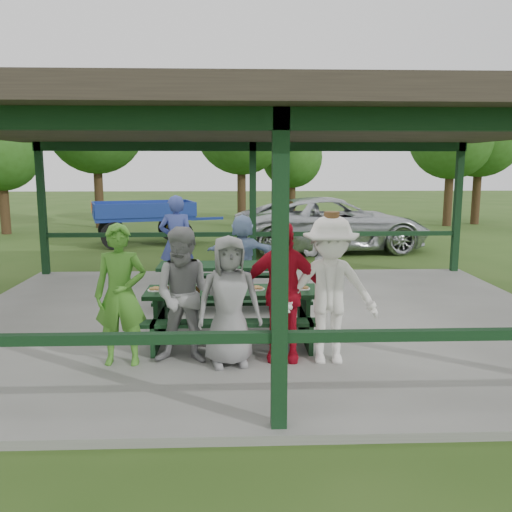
{
  "coord_description": "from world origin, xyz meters",
  "views": [
    {
      "loc": [
        -0.41,
        -8.69,
        2.61
      ],
      "look_at": [
        -0.08,
        -0.3,
        1.18
      ],
      "focal_mm": 38.0,
      "sensor_mm": 36.0,
      "label": 1
    }
  ],
  "objects_px": {
    "spectator_lblue": "(243,254)",
    "pickup_truck": "(332,224)",
    "spectator_blue": "(176,242)",
    "picnic_table_near": "(232,309)",
    "contestant_red": "(282,291)",
    "contestant_green": "(121,295)",
    "contestant_white_fedora": "(330,290)",
    "farm_trailer": "(144,222)",
    "contestant_grey_left": "(186,296)",
    "contestant_grey_mid": "(229,301)",
    "spectator_grey": "(322,257)",
    "picnic_table_far": "(226,280)"
  },
  "relations": [
    {
      "from": "picnic_table_near",
      "to": "picnic_table_far",
      "type": "height_order",
      "value": "same"
    },
    {
      "from": "picnic_table_near",
      "to": "contestant_red",
      "type": "height_order",
      "value": "contestant_red"
    },
    {
      "from": "picnic_table_near",
      "to": "contestant_grey_mid",
      "type": "bearing_deg",
      "value": -92.11
    },
    {
      "from": "contestant_grey_left",
      "to": "spectator_grey",
      "type": "distance_m",
      "value": 4.26
    },
    {
      "from": "contestant_grey_left",
      "to": "spectator_blue",
      "type": "relative_size",
      "value": 0.92
    },
    {
      "from": "pickup_truck",
      "to": "spectator_lblue",
      "type": "bearing_deg",
      "value": 147.16
    },
    {
      "from": "picnic_table_near",
      "to": "contestant_grey_left",
      "type": "xyz_separation_m",
      "value": [
        -0.58,
        -0.83,
        0.4
      ]
    },
    {
      "from": "contestant_grey_left",
      "to": "contestant_grey_mid",
      "type": "xyz_separation_m",
      "value": [
        0.54,
        -0.1,
        -0.05
      ]
    },
    {
      "from": "spectator_grey",
      "to": "farm_trailer",
      "type": "bearing_deg",
      "value": -45.72
    },
    {
      "from": "contestant_grey_left",
      "to": "contestant_white_fedora",
      "type": "height_order",
      "value": "contestant_white_fedora"
    },
    {
      "from": "contestant_grey_mid",
      "to": "contestant_red",
      "type": "xyz_separation_m",
      "value": [
        0.67,
        0.17,
        0.08
      ]
    },
    {
      "from": "contestant_green",
      "to": "contestant_grey_left",
      "type": "bearing_deg",
      "value": 1.57
    },
    {
      "from": "picnic_table_near",
      "to": "farm_trailer",
      "type": "relative_size",
      "value": 0.56
    },
    {
      "from": "contestant_green",
      "to": "contestant_grey_mid",
      "type": "distance_m",
      "value": 1.36
    },
    {
      "from": "farm_trailer",
      "to": "contestant_white_fedora",
      "type": "bearing_deg",
      "value": -86.02
    },
    {
      "from": "contestant_white_fedora",
      "to": "spectator_blue",
      "type": "xyz_separation_m",
      "value": [
        -2.38,
        4.32,
        0.01
      ]
    },
    {
      "from": "spectator_grey",
      "to": "spectator_blue",
      "type": "bearing_deg",
      "value": -0.64
    },
    {
      "from": "spectator_lblue",
      "to": "farm_trailer",
      "type": "relative_size",
      "value": 0.36
    },
    {
      "from": "pickup_truck",
      "to": "contestant_green",
      "type": "bearing_deg",
      "value": 148.39
    },
    {
      "from": "contestant_grey_left",
      "to": "spectator_lblue",
      "type": "relative_size",
      "value": 1.12
    },
    {
      "from": "picnic_table_near",
      "to": "picnic_table_far",
      "type": "relative_size",
      "value": 1.02
    },
    {
      "from": "contestant_white_fedora",
      "to": "spectator_lblue",
      "type": "height_order",
      "value": "contestant_white_fedora"
    },
    {
      "from": "picnic_table_far",
      "to": "pickup_truck",
      "type": "distance_m",
      "value": 7.44
    },
    {
      "from": "contestant_red",
      "to": "spectator_grey",
      "type": "relative_size",
      "value": 1.21
    },
    {
      "from": "spectator_blue",
      "to": "pickup_truck",
      "type": "distance_m",
      "value": 6.75
    },
    {
      "from": "spectator_grey",
      "to": "farm_trailer",
      "type": "height_order",
      "value": "spectator_grey"
    },
    {
      "from": "contestant_grey_mid",
      "to": "spectator_grey",
      "type": "relative_size",
      "value": 1.1
    },
    {
      "from": "contestant_green",
      "to": "pickup_truck",
      "type": "height_order",
      "value": "contestant_green"
    },
    {
      "from": "picnic_table_far",
      "to": "contestant_grey_left",
      "type": "xyz_separation_m",
      "value": [
        -0.46,
        -2.83,
        0.4
      ]
    },
    {
      "from": "spectator_grey",
      "to": "picnic_table_far",
      "type": "bearing_deg",
      "value": 34.81
    },
    {
      "from": "picnic_table_near",
      "to": "pickup_truck",
      "type": "distance_m",
      "value": 9.25
    },
    {
      "from": "pickup_truck",
      "to": "farm_trailer",
      "type": "height_order",
      "value": "pickup_truck"
    },
    {
      "from": "contestant_grey_mid",
      "to": "spectator_lblue",
      "type": "bearing_deg",
      "value": 76.87
    },
    {
      "from": "picnic_table_near",
      "to": "contestant_grey_left",
      "type": "relative_size",
      "value": 1.4
    },
    {
      "from": "contestant_red",
      "to": "spectator_blue",
      "type": "relative_size",
      "value": 0.95
    },
    {
      "from": "spectator_blue",
      "to": "pickup_truck",
      "type": "bearing_deg",
      "value": -128.5
    },
    {
      "from": "contestant_grey_mid",
      "to": "contestant_white_fedora",
      "type": "bearing_deg",
      "value": -7.91
    },
    {
      "from": "spectator_lblue",
      "to": "pickup_truck",
      "type": "distance_m",
      "value": 6.45
    },
    {
      "from": "contestant_grey_mid",
      "to": "pickup_truck",
      "type": "height_order",
      "value": "contestant_grey_mid"
    },
    {
      "from": "contestant_white_fedora",
      "to": "farm_trailer",
      "type": "relative_size",
      "value": 0.44
    },
    {
      "from": "contestant_red",
      "to": "contestant_grey_left",
      "type": "bearing_deg",
      "value": -171.27
    },
    {
      "from": "contestant_white_fedora",
      "to": "pickup_truck",
      "type": "xyz_separation_m",
      "value": [
        1.76,
        9.64,
        -0.23
      ]
    },
    {
      "from": "contestant_green",
      "to": "contestant_red",
      "type": "bearing_deg",
      "value": 2.63
    },
    {
      "from": "contestant_white_fedora",
      "to": "farm_trailer",
      "type": "xyz_separation_m",
      "value": [
        -4.17,
        11.19,
        -0.29
      ]
    },
    {
      "from": "contestant_grey_mid",
      "to": "picnic_table_near",
      "type": "bearing_deg",
      "value": 78.06
    },
    {
      "from": "picnic_table_near",
      "to": "contestant_red",
      "type": "bearing_deg",
      "value": -50.12
    },
    {
      "from": "picnic_table_far",
      "to": "picnic_table_near",
      "type": "bearing_deg",
      "value": -86.66
    },
    {
      "from": "spectator_lblue",
      "to": "spectator_grey",
      "type": "height_order",
      "value": "spectator_lblue"
    },
    {
      "from": "spectator_lblue",
      "to": "spectator_grey",
      "type": "xyz_separation_m",
      "value": [
        1.54,
        -0.19,
        -0.03
      ]
    },
    {
      "from": "contestant_grey_mid",
      "to": "spectator_blue",
      "type": "height_order",
      "value": "spectator_blue"
    }
  ]
}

